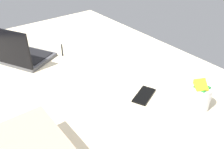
% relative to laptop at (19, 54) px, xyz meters
% --- Properties ---
extents(bed_mattress, '(1.80, 1.40, 0.18)m').
position_rel_laptop_xyz_m(bed_mattress, '(-0.33, -0.17, -0.13)').
color(bed_mattress, beige).
rests_on(bed_mattress, ground).
extents(laptop, '(0.40, 0.36, 0.23)m').
position_rel_laptop_xyz_m(laptop, '(0.00, 0.00, 0.00)').
color(laptop, '#4C4C51').
rests_on(laptop, bed_mattress).
extents(snack_cup, '(0.09, 0.09, 0.15)m').
position_rel_laptop_xyz_m(snack_cup, '(-0.91, -0.47, 0.02)').
color(snack_cup, silver).
rests_on(snack_cup, bed_mattress).
extents(cell_phone, '(0.12, 0.16, 0.01)m').
position_rel_laptop_xyz_m(cell_phone, '(-0.71, -0.34, -0.04)').
color(cell_phone, black).
rests_on(cell_phone, bed_mattress).
extents(charger_cable, '(0.16, 0.08, 0.01)m').
position_rel_laptop_xyz_m(charger_cable, '(-0.03, -0.26, -0.04)').
color(charger_cable, black).
rests_on(charger_cable, bed_mattress).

